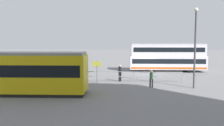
# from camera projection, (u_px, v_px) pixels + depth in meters

# --- Properties ---
(ground_plane) EXTENTS (160.00, 160.00, 0.00)m
(ground_plane) POSITION_uv_depth(u_px,v_px,m) (146.00, 73.00, 30.69)
(ground_plane) COLOR slate
(double_decker_bus) EXTENTS (10.27, 2.95, 3.81)m
(double_decker_bus) POSITION_uv_depth(u_px,v_px,m) (167.00, 57.00, 32.22)
(double_decker_bus) COLOR silver
(double_decker_bus) RESTS_ON ground
(tram_yellow) EXTENTS (12.93, 3.36, 3.34)m
(tram_yellow) POSITION_uv_depth(u_px,v_px,m) (6.00, 72.00, 18.69)
(tram_yellow) COLOR yellow
(tram_yellow) RESTS_ON ground
(pedestrian_near_railing) EXTENTS (0.45, 0.45, 1.75)m
(pedestrian_near_railing) POSITION_uv_depth(u_px,v_px,m) (120.00, 72.00, 24.43)
(pedestrian_near_railing) COLOR black
(pedestrian_near_railing) RESTS_ON ground
(pedestrian_crossing) EXTENTS (0.44, 0.44, 1.57)m
(pedestrian_crossing) POSITION_uv_depth(u_px,v_px,m) (151.00, 78.00, 21.31)
(pedestrian_crossing) COLOR black
(pedestrian_crossing) RESTS_ON ground
(pedestrian_railing) EXTENTS (9.81, 0.49, 1.08)m
(pedestrian_railing) POSITION_uv_depth(u_px,v_px,m) (134.00, 75.00, 24.11)
(pedestrian_railing) COLOR gray
(pedestrian_railing) RESTS_ON ground
(info_sign) EXTENTS (0.93, 0.21, 2.29)m
(info_sign) POSITION_uv_depth(u_px,v_px,m) (97.00, 68.00, 23.45)
(info_sign) COLOR slate
(info_sign) RESTS_ON ground
(street_lamp) EXTENTS (0.36, 0.36, 7.08)m
(street_lamp) POSITION_uv_depth(u_px,v_px,m) (195.00, 42.00, 20.62)
(street_lamp) COLOR #4C4C51
(street_lamp) RESTS_ON ground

